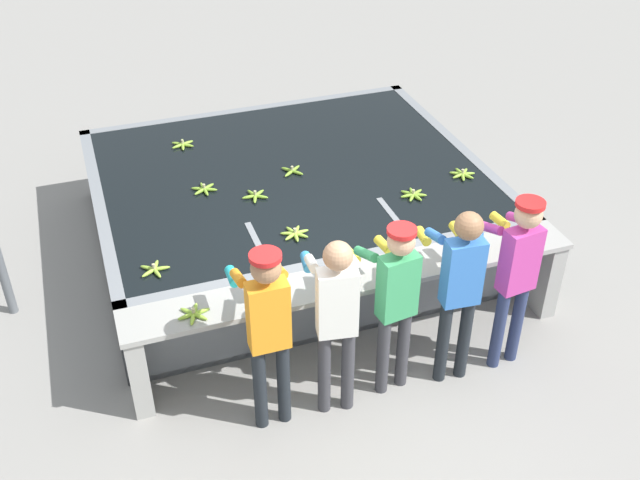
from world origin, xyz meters
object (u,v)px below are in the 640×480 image
(worker_3, at_px, (460,281))
(banana_bunch_floating_1, at_px, (292,171))
(worker_1, at_px, (336,312))
(knife_0, at_px, (394,276))
(banana_bunch_floating_5, at_px, (183,144))
(worker_4, at_px, (516,267))
(banana_bunch_floating_0, at_px, (413,195))
(worker_0, at_px, (268,323))
(banana_bunch_floating_7, at_px, (154,269))
(banana_bunch_floating_6, at_px, (295,233))
(banana_bunch_floating_3, at_px, (204,189))
(banana_bunch_floating_4, at_px, (255,196))
(banana_bunch_floating_2, at_px, (462,174))
(worker_2, at_px, (395,293))
(banana_bunch_ledge_0, at_px, (194,314))

(worker_3, bearing_deg, banana_bunch_floating_1, 104.86)
(worker_1, bearing_deg, knife_0, 32.59)
(banana_bunch_floating_5, bearing_deg, worker_4, -57.79)
(worker_1, relative_size, banana_bunch_floating_0, 6.13)
(banana_bunch_floating_1, bearing_deg, worker_0, -111.51)
(worker_3, xyz_separation_m, banana_bunch_floating_5, (-1.67, 3.52, -0.16))
(worker_0, bearing_deg, banana_bunch_floating_7, 120.11)
(banana_bunch_floating_6, bearing_deg, banana_bunch_floating_5, 106.98)
(worker_0, distance_m, worker_1, 0.56)
(worker_4, bearing_deg, banana_bunch_floating_3, 131.90)
(banana_bunch_floating_4, bearing_deg, banana_bunch_floating_3, 146.65)
(banana_bunch_floating_2, xyz_separation_m, banana_bunch_floating_5, (-2.70, 1.68, 0.00))
(banana_bunch_floating_3, relative_size, banana_bunch_floating_5, 1.00)
(banana_bunch_floating_5, bearing_deg, banana_bunch_floating_6, -73.02)
(worker_1, distance_m, banana_bunch_floating_3, 2.53)
(worker_2, height_order, banana_bunch_floating_0, worker_2)
(worker_4, distance_m, banana_bunch_floating_7, 3.15)
(banana_bunch_floating_1, height_order, banana_bunch_floating_3, same)
(worker_0, distance_m, worker_4, 2.20)
(worker_2, xyz_separation_m, banana_bunch_floating_3, (-1.09, 2.39, -0.13))
(worker_3, xyz_separation_m, banana_bunch_floating_0, (0.36, 1.63, -0.16))
(worker_0, relative_size, banana_bunch_floating_7, 6.27)
(worker_0, relative_size, banana_bunch_ledge_0, 6.16)
(worker_0, height_order, worker_2, worker_0)
(worker_0, xyz_separation_m, banana_bunch_floating_7, (-0.70, 1.21, -0.17))
(banana_bunch_floating_1, xyz_separation_m, banana_bunch_floating_7, (-1.69, -1.29, -0.00))
(banana_bunch_floating_2, bearing_deg, banana_bunch_floating_6, -166.55)
(worker_1, relative_size, banana_bunch_ledge_0, 6.11)
(banana_bunch_floating_6, xyz_separation_m, knife_0, (0.62, -0.91, -0.01))
(worker_3, bearing_deg, banana_bunch_floating_5, 115.33)
(worker_2, relative_size, knife_0, 5.10)
(worker_3, xyz_separation_m, worker_4, (0.54, 0.01, 0.01))
(banana_bunch_floating_7, bearing_deg, banana_bunch_floating_4, 38.05)
(worker_4, relative_size, banana_bunch_floating_3, 6.15)
(worker_2, bearing_deg, knife_0, 65.63)
(banana_bunch_floating_3, bearing_deg, banana_bunch_floating_1, 3.62)
(worker_0, bearing_deg, banana_bunch_floating_4, 77.52)
(banana_bunch_floating_1, xyz_separation_m, banana_bunch_ledge_0, (-1.48, -2.01, 0.00))
(banana_bunch_floating_2, distance_m, banana_bunch_floating_5, 3.18)
(worker_2, height_order, worker_3, worker_3)
(worker_4, distance_m, banana_bunch_floating_6, 2.06)
(banana_bunch_floating_2, xyz_separation_m, knife_0, (-1.42, -1.40, -0.01))
(banana_bunch_floating_5, distance_m, banana_bunch_ledge_0, 3.05)
(banana_bunch_floating_0, bearing_deg, knife_0, -121.88)
(banana_bunch_floating_0, distance_m, banana_bunch_floating_7, 2.74)
(banana_bunch_floating_3, relative_size, banana_bunch_floating_7, 1.02)
(worker_0, height_order, worker_1, worker_0)
(banana_bunch_floating_4, xyz_separation_m, banana_bunch_floating_6, (0.17, -0.79, -0.00))
(banana_bunch_floating_7, bearing_deg, banana_bunch_floating_6, 5.44)
(banana_bunch_floating_6, relative_size, knife_0, 0.85)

